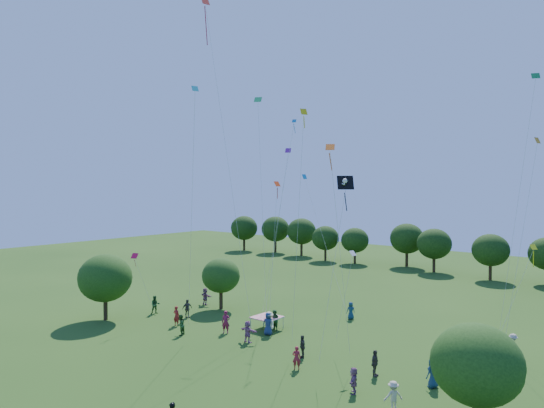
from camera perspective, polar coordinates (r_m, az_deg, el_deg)
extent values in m
cylinder|color=#422B19|center=(48.12, -19.00, -11.71)|extent=(0.38, 0.38, 1.83)
ellipsoid|color=#254C15|center=(47.51, -19.04, -8.22)|extent=(4.86, 4.86, 4.37)
cylinder|color=#422B19|center=(49.80, -6.02, -11.19)|extent=(0.36, 0.36, 1.75)
ellipsoid|color=#254C15|center=(49.29, -6.03, -8.36)|extent=(3.82, 3.82, 3.44)
ellipsoid|color=#254C15|center=(26.84, 22.93, -16.97)|extent=(4.39, 4.39, 3.95)
cylinder|color=#422B19|center=(94.09, -3.30, -4.81)|extent=(0.44, 0.44, 2.15)
ellipsoid|color=#1D3B10|center=(93.76, -3.30, -2.83)|extent=(5.17, 5.17, 4.65)
cylinder|color=#422B19|center=(91.10, 0.40, -5.03)|extent=(0.45, 0.45, 2.17)
ellipsoid|color=#1D3B10|center=(90.76, 0.40, -2.96)|extent=(5.22, 5.22, 4.70)
cylinder|color=#422B19|center=(87.02, 3.49, -5.37)|extent=(0.44, 0.44, 2.15)
ellipsoid|color=#1D3B10|center=(86.66, 3.49, -3.22)|extent=(5.17, 5.17, 4.65)
cylinder|color=#422B19|center=(81.46, 6.30, -5.98)|extent=(0.38, 0.38, 1.87)
ellipsoid|color=#1D3B10|center=(81.11, 6.31, -4.00)|extent=(4.48, 4.48, 4.03)
cylinder|color=#422B19|center=(79.27, 9.72, -6.23)|extent=(0.38, 0.38, 1.84)
ellipsoid|color=#1D3B10|center=(78.92, 9.73, -4.22)|extent=(4.42, 4.42, 3.98)
cylinder|color=#422B19|center=(77.91, 15.57, -6.31)|extent=(0.44, 0.44, 2.14)
ellipsoid|color=#1D3B10|center=(77.51, 15.59, -3.92)|extent=(5.14, 5.14, 4.63)
cylinder|color=#422B19|center=(74.00, 18.51, -6.82)|extent=(0.42, 0.42, 2.03)
ellipsoid|color=#1D3B10|center=(73.60, 18.54, -4.45)|extent=(4.86, 4.86, 4.37)
cylinder|color=#422B19|center=(70.51, 24.29, -7.36)|extent=(0.40, 0.40, 1.96)
ellipsoid|color=#1D3B10|center=(70.09, 24.32, -4.95)|extent=(4.71, 4.71, 4.24)
cube|color=red|center=(42.72, -0.61, -13.17)|extent=(2.20, 2.20, 0.08)
cylinder|color=#999999|center=(42.76, -2.56, -13.86)|extent=(0.05, 0.05, 1.10)
cylinder|color=#999999|center=(41.50, -0.44, -14.35)|extent=(0.05, 0.05, 1.10)
cylinder|color=#999999|center=(44.21, -0.77, -13.32)|extent=(0.05, 0.05, 1.10)
cylinder|color=#999999|center=(42.99, 1.32, -13.77)|extent=(0.05, 0.05, 1.10)
cube|color=#1B3AB0|center=(36.32, 21.77, -16.07)|extent=(2.20, 2.20, 0.08)
cylinder|color=#999999|center=(35.88, 19.66, -17.12)|extent=(0.05, 0.05, 1.10)
cylinder|color=#999999|center=(35.30, 22.86, -17.48)|extent=(0.05, 0.05, 1.10)
cylinder|color=#999999|center=(37.68, 20.74, -16.19)|extent=(0.05, 0.05, 1.10)
cylinder|color=#999999|center=(37.12, 23.79, -16.52)|extent=(0.05, 0.05, 1.10)
imported|color=navy|center=(46.46, 9.25, -12.27)|extent=(0.85, 0.87, 1.60)
imported|color=maroon|center=(44.62, -11.17, -12.79)|extent=(0.72, 0.54, 1.74)
imported|color=#285223|center=(41.89, -10.71, -13.79)|extent=(0.72, 0.95, 1.71)
imported|color=#B8A993|center=(39.68, 26.49, -14.78)|extent=(0.65, 1.24, 1.83)
imported|color=#37322C|center=(36.21, 3.59, -16.38)|extent=(1.02, 0.92, 1.63)
imported|color=#8C527A|center=(30.92, 9.59, -19.77)|extent=(1.13, 1.53, 1.56)
imported|color=navy|center=(32.76, 18.40, -18.32)|extent=(0.79, 1.01, 1.82)
imported|color=maroon|center=(41.88, -5.46, -13.66)|extent=(0.83, 0.75, 1.87)
imported|color=#29602C|center=(42.41, 0.32, -13.53)|extent=(0.97, 0.70, 1.76)
imported|color=beige|center=(41.31, -0.32, -13.84)|extent=(1.36, 0.97, 1.91)
imported|color=#413934|center=(33.59, 12.01, -17.85)|extent=(0.57, 1.05, 1.71)
imported|color=#8A517A|center=(51.61, -7.86, -10.73)|extent=(1.69, 0.76, 1.76)
imported|color=navy|center=(41.23, -0.46, -13.90)|extent=(1.05, 0.89, 1.88)
imported|color=maroon|center=(34.08, 2.91, -17.62)|extent=(0.70, 0.64, 1.58)
imported|color=#214D21|center=(49.07, -13.57, -11.44)|extent=(0.83, 0.98, 1.75)
imported|color=beige|center=(29.19, 14.08, -21.07)|extent=(1.09, 1.12, 1.65)
imported|color=#433E36|center=(47.03, -9.95, -12.02)|extent=(0.65, 1.08, 1.72)
imported|color=#A15E8D|center=(39.43, -2.88, -14.76)|extent=(1.63, 0.63, 1.72)
cube|color=black|center=(31.67, 8.63, 2.51)|extent=(1.17, 1.11, 0.90)
cube|color=black|center=(31.72, 8.66, 0.24)|extent=(0.09, 0.27, 1.18)
sphere|color=white|center=(31.62, 8.58, 2.69)|extent=(0.33, 0.33, 0.33)
cylinder|color=white|center=(31.61, 8.57, 2.19)|extent=(0.24, 0.46, 0.31)
cylinder|color=white|center=(31.61, 8.57, 2.19)|extent=(0.24, 0.46, 0.31)
cylinder|color=beige|center=(31.21, 7.11, -8.23)|extent=(0.38, 2.47, 10.79)
cube|color=red|center=(42.36, -7.84, 22.53)|extent=(0.50, 0.71, 0.56)
cube|color=red|center=(41.76, -7.77, 20.07)|extent=(0.36, 0.59, 2.94)
cylinder|color=beige|center=(38.40, -5.18, 4.73)|extent=(4.31, 0.72, 25.53)
cube|color=#BB0B37|center=(44.48, -15.86, -5.88)|extent=(0.67, 0.60, 0.43)
cube|color=#BB0B37|center=(44.60, -15.80, -6.74)|extent=(0.10, 0.16, 0.63)
cylinder|color=beige|center=(45.07, -14.83, -9.07)|extent=(0.63, 1.49, 4.66)
cube|color=yellow|center=(33.91, 3.76, 10.79)|extent=(0.43, 0.54, 0.44)
cube|color=yellow|center=(33.85, 3.81, 9.58)|extent=(0.12, 0.20, 0.81)
cylinder|color=beige|center=(33.94, 3.05, -3.03)|extent=(1.01, 0.02, 15.92)
cube|color=orange|center=(40.77, 28.77, 6.58)|extent=(0.38, 0.55, 0.46)
cylinder|color=beige|center=(40.06, 27.29, -3.74)|extent=(1.51, 1.86, 14.16)
cube|color=green|center=(47.52, -1.67, 12.19)|extent=(0.86, 0.76, 0.54)
cylinder|color=beige|center=(44.54, -1.19, 0.18)|extent=(3.55, 2.94, 19.05)
cube|color=#1489CA|center=(52.27, 3.84, 3.23)|extent=(0.33, 0.59, 0.52)
cylinder|color=beige|center=(47.93, 6.05, -4.02)|extent=(8.43, 5.37, 11.84)
cube|color=#821997|center=(45.54, 1.90, 6.32)|extent=(0.62, 0.52, 0.44)
cylinder|color=beige|center=(43.94, 0.60, -3.04)|extent=(0.47, 3.83, 14.14)
cube|color=silver|center=(35.32, 9.49, -5.73)|extent=(0.42, 0.52, 0.34)
cylinder|color=beige|center=(35.88, 8.53, -10.79)|extent=(1.00, 0.62, 6.01)
cube|color=#0B9EA8|center=(32.85, -9.04, 13.27)|extent=(0.38, 0.49, 0.37)
cylinder|color=beige|center=(35.37, -9.46, -1.82)|extent=(5.06, 3.64, 17.19)
cube|color=#E53B0D|center=(47.04, 0.61, 2.38)|extent=(0.46, 0.65, 0.50)
cube|color=#E53B0D|center=(47.08, 0.65, 1.27)|extent=(0.19, 0.23, 1.06)
cylinder|color=beige|center=(45.02, 0.19, -4.93)|extent=(2.47, 4.08, 11.00)
cube|color=#E2540B|center=(28.76, 6.86, 6.67)|extent=(0.65, 0.59, 0.39)
cube|color=#E2540B|center=(28.75, 6.90, 4.96)|extent=(0.12, 0.24, 1.03)
cylinder|color=beige|center=(30.61, 8.07, -6.29)|extent=(0.63, 3.47, 13.07)
cube|color=yellow|center=(41.50, 28.40, -4.47)|extent=(0.52, 0.56, 0.38)
cube|color=yellow|center=(41.66, 28.39, -5.73)|extent=(0.10, 0.29, 1.24)
cylinder|color=beige|center=(40.81, 26.83, -9.26)|extent=(1.61, 2.81, 6.24)
cube|color=#167C36|center=(39.37, 28.60, 13.11)|extent=(0.62, 0.52, 0.44)
cylinder|color=beige|center=(38.89, 26.84, -0.72)|extent=(2.15, 0.09, 18.46)
cube|color=#1174B3|center=(43.86, 2.63, 9.74)|extent=(0.43, 0.36, 0.30)
cube|color=#1174B3|center=(43.82, 2.66, 8.87)|extent=(0.14, 0.20, 0.86)
cylinder|color=beige|center=(42.93, 0.78, -1.46)|extent=(1.45, 2.68, 16.69)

